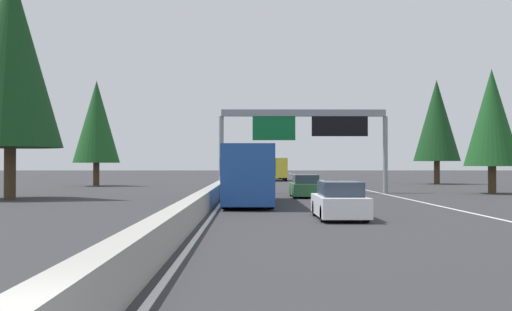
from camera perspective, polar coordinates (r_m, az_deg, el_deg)
ground_plane at (r=65.20m, az=-2.19°, el=-2.69°), size 320.00×320.00×0.00m
median_barrier at (r=85.18m, az=-2.02°, el=-1.94°), size 180.00×0.56×0.90m
shoulder_stripe_right at (r=75.79m, az=6.77°, el=-2.42°), size 160.00×0.16×0.01m
shoulder_stripe_median at (r=75.18m, az=-1.79°, el=-2.43°), size 160.00×0.16×0.01m
sign_gantry_overhead at (r=47.43m, az=4.52°, el=2.62°), size 0.50×12.68×6.24m
sedan_near_center at (r=24.89m, az=7.56°, el=-4.15°), size 4.40×1.80×1.47m
bus_mid_center at (r=34.26m, az=-0.73°, el=-1.51°), size 11.50×2.55×3.10m
box_truck_far_right at (r=82.60m, az=1.89°, el=-1.17°), size 8.50×2.40×2.95m
sedan_distant_b at (r=129.15m, az=0.91°, el=-1.46°), size 4.40×1.80×1.47m
sedan_far_center at (r=40.99m, az=4.48°, el=-2.84°), size 4.40×1.80×1.47m
pickup_mid_right at (r=93.02m, az=1.65°, el=-1.56°), size 5.60×2.00×1.86m
conifer_right_near at (r=49.27m, az=20.53°, el=3.22°), size 4.02×4.02×9.15m
conifer_right_mid at (r=71.64m, az=16.01°, el=3.06°), size 5.02×5.02×11.40m
conifer_left_foreground at (r=42.35m, az=-21.30°, el=8.30°), size 6.37×6.37×14.48m
conifer_left_near at (r=64.56m, az=-14.22°, el=2.97°), size 4.61×4.61×10.47m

